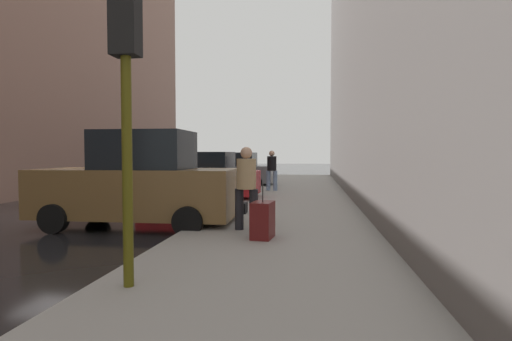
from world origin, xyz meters
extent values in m
plane|color=black|center=(0.00, 0.00, 0.00)|extent=(120.00, 120.00, 0.00)
cube|color=gray|center=(6.00, 0.00, 0.07)|extent=(4.00, 40.00, 0.15)
cube|color=brown|center=(2.60, -1.53, 0.82)|extent=(4.63, 1.91, 1.10)
cube|color=black|center=(2.80, -1.52, 1.80)|extent=(2.09, 1.60, 0.90)
cylinder|color=black|center=(1.09, -0.63, 0.32)|extent=(0.64, 0.23, 0.64)
cylinder|color=black|center=(1.12, -2.47, 0.32)|extent=(0.64, 0.23, 0.64)
cylinder|color=black|center=(4.08, -0.58, 0.32)|extent=(0.64, 0.23, 0.64)
cylinder|color=black|center=(4.11, -2.42, 0.32)|extent=(0.64, 0.23, 0.64)
cube|color=#B2191E|center=(2.60, 3.75, 0.69)|extent=(4.26, 1.99, 0.84)
cube|color=black|center=(2.80, 3.75, 1.44)|extent=(1.95, 1.63, 0.70)
cylinder|color=black|center=(1.27, 4.72, 0.32)|extent=(0.65, 0.24, 0.64)
cylinder|color=black|center=(1.20, 2.88, 0.32)|extent=(0.65, 0.24, 0.64)
cylinder|color=black|center=(4.00, 4.62, 0.32)|extent=(0.65, 0.24, 0.64)
cylinder|color=black|center=(3.93, 2.79, 0.32)|extent=(0.65, 0.24, 0.64)
cube|color=slate|center=(2.60, 9.88, 0.69)|extent=(4.26, 1.98, 0.84)
cube|color=black|center=(2.80, 9.87, 1.44)|extent=(1.94, 1.63, 0.70)
cylinder|color=black|center=(1.27, 10.84, 0.32)|extent=(0.65, 0.24, 0.64)
cylinder|color=black|center=(1.20, 9.00, 0.32)|extent=(0.65, 0.24, 0.64)
cylinder|color=black|center=(4.00, 10.75, 0.32)|extent=(0.65, 0.24, 0.64)
cylinder|color=black|center=(3.93, 8.91, 0.32)|extent=(0.65, 0.24, 0.64)
cylinder|color=red|center=(4.45, 4.23, 0.43)|extent=(0.22, 0.22, 0.55)
sphere|color=red|center=(4.45, 4.23, 0.76)|extent=(0.20, 0.20, 0.20)
cylinder|color=red|center=(4.29, 4.23, 0.45)|extent=(0.10, 0.09, 0.09)
cylinder|color=red|center=(4.61, 4.23, 0.45)|extent=(0.10, 0.09, 0.09)
cylinder|color=#514C0F|center=(4.50, -5.92, 1.95)|extent=(0.12, 0.12, 3.60)
cube|color=black|center=(4.50, -5.92, 3.30)|extent=(0.32, 0.24, 0.90)
sphere|color=yellow|center=(4.50, -5.79, 3.30)|extent=(0.14, 0.14, 0.14)
sphere|color=green|center=(4.50, -5.79, 3.02)|extent=(0.14, 0.14, 0.14)
cylinder|color=black|center=(5.47, -2.32, 0.57)|extent=(0.22, 0.22, 0.85)
cylinder|color=black|center=(5.16, -2.25, 0.57)|extent=(0.22, 0.22, 0.85)
cylinder|color=tan|center=(5.31, -2.28, 1.31)|extent=(0.48, 0.48, 0.62)
sphere|color=tan|center=(5.31, -2.28, 1.74)|extent=(0.24, 0.24, 0.24)
cylinder|color=#728CB2|center=(4.78, 6.74, 0.57)|extent=(0.22, 0.22, 0.85)
cylinder|color=#728CB2|center=(5.09, 6.66, 0.57)|extent=(0.22, 0.22, 0.85)
cylinder|color=black|center=(4.94, 6.70, 1.31)|extent=(0.49, 0.49, 0.62)
sphere|color=tan|center=(4.94, 6.70, 1.74)|extent=(0.24, 0.24, 0.24)
cube|color=#591414|center=(5.74, -3.02, 0.49)|extent=(0.43, 0.60, 0.68)
cylinder|color=#333333|center=(5.74, -3.02, 1.01)|extent=(0.02, 0.02, 0.36)
cube|color=black|center=(4.78, 0.04, 0.29)|extent=(0.32, 0.44, 0.28)
camera|label=1|loc=(6.64, -10.33, 1.72)|focal=28.00mm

